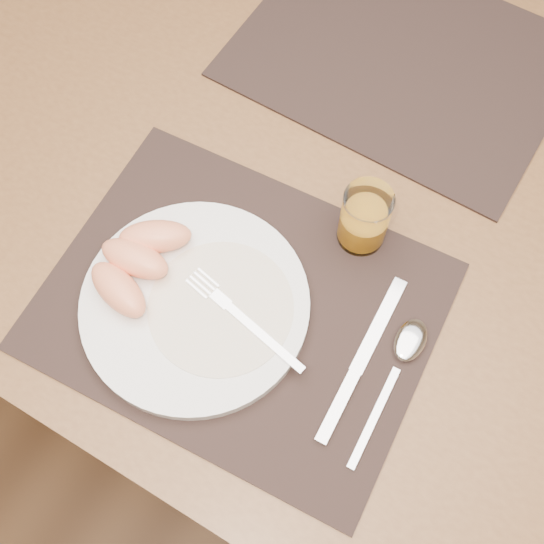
{
  "coord_description": "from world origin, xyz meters",
  "views": [
    {
      "loc": [
        0.16,
        -0.46,
        1.51
      ],
      "look_at": [
        -0.01,
        -0.17,
        0.77
      ],
      "focal_mm": 45.0,
      "sensor_mm": 36.0,
      "label": 1
    }
  ],
  "objects_px": {
    "table": "(338,211)",
    "plate": "(195,305)",
    "juice_glass": "(364,220)",
    "spoon": "(405,351)",
    "placemat_far": "(401,57)",
    "placemat_near": "(240,306)",
    "fork": "(236,313)",
    "knife": "(355,372)"
  },
  "relations": [
    {
      "from": "placemat_near",
      "to": "knife",
      "type": "xyz_separation_m",
      "value": [
        0.16,
        -0.0,
        0.0
      ]
    },
    {
      "from": "table",
      "to": "placemat_near",
      "type": "distance_m",
      "value": 0.24
    },
    {
      "from": "placemat_near",
      "to": "juice_glass",
      "type": "distance_m",
      "value": 0.18
    },
    {
      "from": "table",
      "to": "fork",
      "type": "xyz_separation_m",
      "value": [
        -0.02,
        -0.24,
        0.11
      ]
    },
    {
      "from": "table",
      "to": "placemat_near",
      "type": "xyz_separation_m",
      "value": [
        -0.02,
        -0.22,
        0.09
      ]
    },
    {
      "from": "table",
      "to": "juice_glass",
      "type": "height_order",
      "value": "juice_glass"
    },
    {
      "from": "placemat_far",
      "to": "plate",
      "type": "height_order",
      "value": "plate"
    },
    {
      "from": "table",
      "to": "plate",
      "type": "xyz_separation_m",
      "value": [
        -0.07,
        -0.25,
        0.1
      ]
    },
    {
      "from": "spoon",
      "to": "juice_glass",
      "type": "height_order",
      "value": "juice_glass"
    },
    {
      "from": "spoon",
      "to": "table",
      "type": "bearing_deg",
      "value": 134.49
    },
    {
      "from": "spoon",
      "to": "juice_glass",
      "type": "xyz_separation_m",
      "value": [
        -0.11,
        0.11,
        0.03
      ]
    },
    {
      "from": "table",
      "to": "placemat_near",
      "type": "relative_size",
      "value": 3.11
    },
    {
      "from": "plate",
      "to": "fork",
      "type": "distance_m",
      "value": 0.05
    },
    {
      "from": "placemat_near",
      "to": "juice_glass",
      "type": "xyz_separation_m",
      "value": [
        0.08,
        0.16,
        0.04
      ]
    },
    {
      "from": "table",
      "to": "juice_glass",
      "type": "distance_m",
      "value": 0.15
    },
    {
      "from": "placemat_far",
      "to": "juice_glass",
      "type": "xyz_separation_m",
      "value": [
        0.08,
        -0.28,
        0.04
      ]
    },
    {
      "from": "placemat_near",
      "to": "spoon",
      "type": "height_order",
      "value": "spoon"
    },
    {
      "from": "plate",
      "to": "spoon",
      "type": "height_order",
      "value": "plate"
    },
    {
      "from": "juice_glass",
      "to": "table",
      "type": "bearing_deg",
      "value": 131.6
    },
    {
      "from": "table",
      "to": "knife",
      "type": "relative_size",
      "value": 6.35
    },
    {
      "from": "table",
      "to": "juice_glass",
      "type": "xyz_separation_m",
      "value": [
        0.06,
        -0.06,
        0.13
      ]
    },
    {
      "from": "plate",
      "to": "fork",
      "type": "bearing_deg",
      "value": 14.59
    },
    {
      "from": "table",
      "to": "placemat_far",
      "type": "bearing_deg",
      "value": 96.04
    },
    {
      "from": "placemat_far",
      "to": "plate",
      "type": "bearing_deg",
      "value": -95.31
    },
    {
      "from": "placemat_near",
      "to": "fork",
      "type": "xyz_separation_m",
      "value": [
        0.01,
        -0.02,
        0.02
      ]
    },
    {
      "from": "plate",
      "to": "knife",
      "type": "relative_size",
      "value": 1.22
    },
    {
      "from": "placemat_far",
      "to": "knife",
      "type": "distance_m",
      "value": 0.47
    },
    {
      "from": "placemat_near",
      "to": "fork",
      "type": "relative_size",
      "value": 2.58
    },
    {
      "from": "plate",
      "to": "fork",
      "type": "xyz_separation_m",
      "value": [
        0.05,
        0.01,
        0.01
      ]
    },
    {
      "from": "table",
      "to": "juice_glass",
      "type": "relative_size",
      "value": 15.66
    },
    {
      "from": "plate",
      "to": "spoon",
      "type": "xyz_separation_m",
      "value": [
        0.24,
        0.07,
        -0.0
      ]
    },
    {
      "from": "knife",
      "to": "placemat_far",
      "type": "bearing_deg",
      "value": 109.42
    },
    {
      "from": "placemat_far",
      "to": "juice_glass",
      "type": "distance_m",
      "value": 0.3
    },
    {
      "from": "knife",
      "to": "juice_glass",
      "type": "bearing_deg",
      "value": 115.49
    },
    {
      "from": "placemat_far",
      "to": "placemat_near",
      "type": "bearing_deg",
      "value": -90.01
    },
    {
      "from": "placemat_near",
      "to": "knife",
      "type": "distance_m",
      "value": 0.16
    },
    {
      "from": "plate",
      "to": "fork",
      "type": "relative_size",
      "value": 1.55
    },
    {
      "from": "table",
      "to": "placemat_far",
      "type": "distance_m",
      "value": 0.24
    },
    {
      "from": "fork",
      "to": "placemat_far",
      "type": "bearing_deg",
      "value": 90.68
    },
    {
      "from": "spoon",
      "to": "fork",
      "type": "bearing_deg",
      "value": -161.92
    },
    {
      "from": "table",
      "to": "placemat_far",
      "type": "height_order",
      "value": "placemat_far"
    },
    {
      "from": "placemat_far",
      "to": "spoon",
      "type": "xyz_separation_m",
      "value": [
        0.19,
        -0.39,
        0.01
      ]
    }
  ]
}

